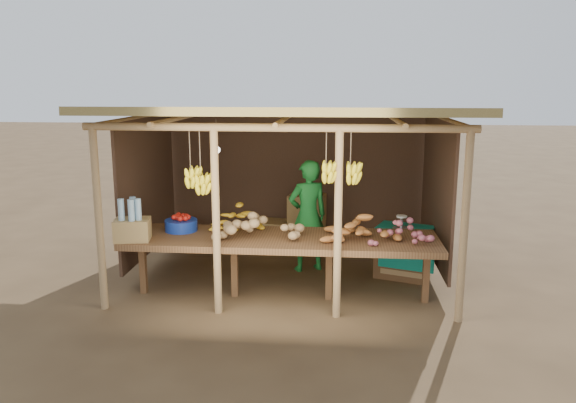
{
  "coord_description": "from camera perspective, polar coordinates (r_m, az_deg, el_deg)",
  "views": [
    {
      "loc": [
        0.68,
        -7.67,
        2.68
      ],
      "look_at": [
        0.0,
        0.0,
        1.05
      ],
      "focal_mm": 35.0,
      "sensor_mm": 36.0,
      "label": 1
    }
  ],
  "objects": [
    {
      "name": "onion_heap",
      "position": [
        6.87,
        11.61,
        -2.65
      ],
      "size": [
        0.89,
        0.68,
        0.36
      ],
      "primitive_type": null,
      "rotation": [
        0.0,
        0.0,
        0.3
      ],
      "color": "#A5505D",
      "rests_on": "counter"
    },
    {
      "name": "tomato_basin",
      "position": [
        7.41,
        -10.8,
        -2.25
      ],
      "size": [
        0.42,
        0.42,
        0.22
      ],
      "rotation": [
        0.0,
        0.0,
        0.32
      ],
      "color": "navy",
      "rests_on": "counter"
    },
    {
      "name": "sweet_potato_heap",
      "position": [
        6.89,
        7.37,
        -2.44
      ],
      "size": [
        1.0,
        0.6,
        0.36
      ],
      "primitive_type": null,
      "rotation": [
        0.0,
        0.0,
        -0.01
      ],
      "color": "#B66B2E",
      "rests_on": "counter"
    },
    {
      "name": "burlap_sacks",
      "position": [
        9.22,
        -8.41,
        -3.43
      ],
      "size": [
        0.83,
        0.43,
        0.59
      ],
      "color": "#493022",
      "rests_on": "ground"
    },
    {
      "name": "counter",
      "position": [
        7.03,
        -0.68,
        -4.08
      ],
      "size": [
        3.9,
        1.05,
        0.8
      ],
      "color": "brown",
      "rests_on": "ground"
    },
    {
      "name": "tarp_crate",
      "position": [
        8.09,
        11.61,
        -4.88
      ],
      "size": [
        0.94,
        0.88,
        0.91
      ],
      "color": "brown",
      "rests_on": "ground"
    },
    {
      "name": "stall_structure",
      "position": [
        7.72,
        -0.11,
        6.26
      ],
      "size": [
        4.7,
        3.5,
        2.43
      ],
      "color": "tan",
      "rests_on": "ground"
    },
    {
      "name": "banana_pile",
      "position": [
        7.39,
        -5.15,
        -1.46
      ],
      "size": [
        0.64,
        0.45,
        0.35
      ],
      "primitive_type": null,
      "rotation": [
        0.0,
        0.0,
        0.18
      ],
      "color": "yellow",
      "rests_on": "counter"
    },
    {
      "name": "potato_heap",
      "position": [
        6.94,
        -2.78,
        -2.19
      ],
      "size": [
        1.16,
        0.71,
        0.37
      ],
      "primitive_type": null,
      "rotation": [
        0.0,
        0.0,
        0.02
      ],
      "color": "#9A794F",
      "rests_on": "counter"
    },
    {
      "name": "vendor",
      "position": [
        8.07,
        2.03,
        -1.47
      ],
      "size": [
        0.7,
        0.6,
        1.62
      ],
      "primitive_type": "imported",
      "rotation": [
        0.0,
        0.0,
        3.58
      ],
      "color": "#186F28",
      "rests_on": "ground"
    },
    {
      "name": "ground",
      "position": [
        8.16,
        0.0,
        -7.23
      ],
      "size": [
        60.0,
        60.0,
        0.0
      ],
      "primitive_type": "plane",
      "color": "brown",
      "rests_on": "ground"
    },
    {
      "name": "carton_stack",
      "position": [
        9.19,
        0.65,
        -2.46
      ],
      "size": [
        1.24,
        0.54,
        0.89
      ],
      "color": "#9C7945",
      "rests_on": "ground"
    },
    {
      "name": "bottle_box",
      "position": [
        7.08,
        -15.56,
        -2.23
      ],
      "size": [
        0.47,
        0.4,
        0.53
      ],
      "color": "#9C7945",
      "rests_on": "counter"
    }
  ]
}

